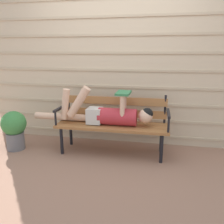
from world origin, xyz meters
TOP-DOWN VIEW (x-y plane):
  - ground_plane at (0.00, 0.00)m, footprint 12.00×12.00m
  - house_siding at (0.00, 0.59)m, footprint 4.21×0.08m
  - park_bench at (-0.00, 0.16)m, footprint 1.55×0.47m
  - reclining_person at (-0.08, 0.09)m, footprint 1.73×0.26m
  - potted_plant at (-1.42, -0.06)m, footprint 0.36×0.36m

SIDE VIEW (x-z plane):
  - ground_plane at x=0.00m, z-range 0.00..0.00m
  - potted_plant at x=-1.42m, z-range 0.04..0.61m
  - park_bench at x=0.00m, z-range 0.05..0.87m
  - reclining_person at x=-0.08m, z-range 0.30..0.84m
  - house_siding at x=0.00m, z-range 0.00..2.27m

